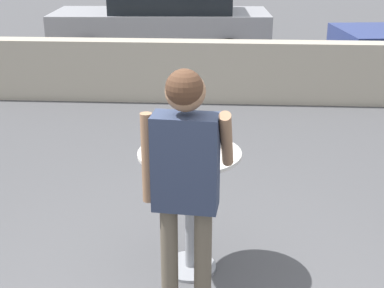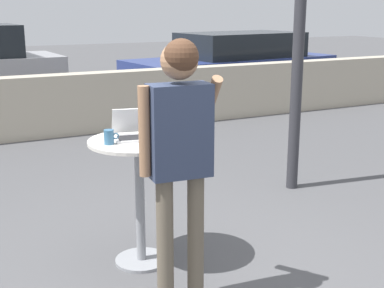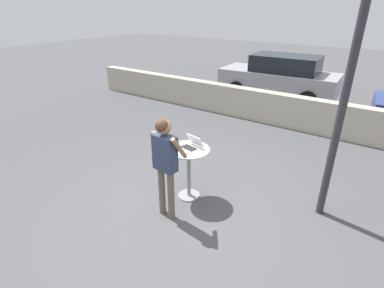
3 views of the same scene
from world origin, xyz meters
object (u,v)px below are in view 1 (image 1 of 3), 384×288
(cafe_table, at_px, (190,188))
(parked_car_near_street, at_px, (164,22))
(standing_person, at_px, (185,173))
(laptop, at_px, (192,142))
(coffee_mug, at_px, (157,146))

(cafe_table, xyz_separation_m, parked_car_near_street, (-0.98, 7.18, 0.12))
(standing_person, bearing_deg, cafe_table, 91.67)
(cafe_table, height_order, laptop, laptop)
(laptop, xyz_separation_m, parked_car_near_street, (-0.99, 7.12, -0.22))
(coffee_mug, distance_m, parked_car_near_street, 7.25)
(laptop, distance_m, parked_car_near_street, 7.19)
(coffee_mug, bearing_deg, cafe_table, 7.36)
(cafe_table, height_order, coffee_mug, coffee_mug)
(cafe_table, bearing_deg, parked_car_near_street, 97.77)
(cafe_table, xyz_separation_m, standing_person, (0.02, -0.66, 0.42))
(cafe_table, xyz_separation_m, coffee_mug, (-0.23, -0.03, 0.34))
(coffee_mug, bearing_deg, parked_car_near_street, 95.94)
(standing_person, height_order, parked_car_near_street, standing_person)
(laptop, xyz_separation_m, standing_person, (0.01, -0.73, 0.09))
(coffee_mug, distance_m, standing_person, 0.69)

